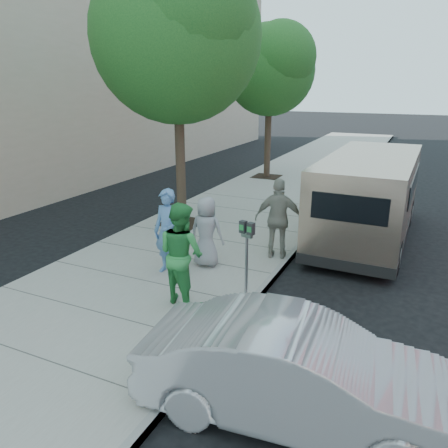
{
  "coord_description": "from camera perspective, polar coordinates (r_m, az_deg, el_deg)",
  "views": [
    {
      "loc": [
        4.2,
        -8.53,
        4.2
      ],
      "look_at": [
        0.15,
        0.14,
        1.1
      ],
      "focal_mm": 35.0,
      "sensor_mm": 36.0,
      "label": 1
    }
  ],
  "objects": [
    {
      "name": "van",
      "position": [
        12.6,
        18.39,
        3.51
      ],
      "size": [
        2.26,
        6.44,
        2.37
      ],
      "rotation": [
        0.0,
        0.0,
        -0.02
      ],
      "color": "tan",
      "rests_on": "ground"
    },
    {
      "name": "person_striped_polo",
      "position": [
        10.44,
        7.17,
        0.66
      ],
      "size": [
        1.22,
        0.7,
        1.95
      ],
      "primitive_type": "imported",
      "rotation": [
        0.0,
        0.0,
        3.35
      ],
      "color": "gray",
      "rests_on": "sidewalk"
    },
    {
      "name": "person_officer",
      "position": [
        9.6,
        -7.3,
        -1.02
      ],
      "size": [
        0.71,
        0.47,
        1.91
      ],
      "primitive_type": "imported",
      "rotation": [
        0.0,
        0.0,
        -0.02
      ],
      "color": "#5784B9",
      "rests_on": "sidewalk"
    },
    {
      "name": "sidewalk",
      "position": [
        10.81,
        -5.9,
        -4.59
      ],
      "size": [
        5.0,
        60.0,
        0.15
      ],
      "primitive_type": "cube",
      "color": "gray",
      "rests_on": "ground"
    },
    {
      "name": "curb_face",
      "position": [
        9.87,
        6.47,
        -6.88
      ],
      "size": [
        0.12,
        60.0,
        0.16
      ],
      "primitive_type": "cube",
      "color": "gray",
      "rests_on": "ground"
    },
    {
      "name": "person_green_shirt",
      "position": [
        8.27,
        -5.59,
        -3.87
      ],
      "size": [
        1.15,
        1.01,
        1.98
      ],
      "primitive_type": "imported",
      "rotation": [
        0.0,
        0.0,
        2.82
      ],
      "color": "green",
      "rests_on": "sidewalk"
    },
    {
      "name": "tree_far",
      "position": [
        19.64,
        6.16,
        19.84
      ],
      "size": [
        3.92,
        3.8,
        6.49
      ],
      "color": "black",
      "rests_on": "sidewalk"
    },
    {
      "name": "parking_meter",
      "position": [
        8.47,
        2.99,
        -2.43
      ],
      "size": [
        0.33,
        0.18,
        1.53
      ],
      "rotation": [
        0.0,
        0.0,
        -0.25
      ],
      "color": "gray",
      "rests_on": "sidewalk"
    },
    {
      "name": "ground",
      "position": [
        10.4,
        -1.11,
        -5.89
      ],
      "size": [
        120.0,
        120.0,
        0.0
      ],
      "primitive_type": "plane",
      "color": "black",
      "rests_on": "ground"
    },
    {
      "name": "person_gray_shirt",
      "position": [
        9.97,
        -2.3,
        -1.0
      ],
      "size": [
        0.82,
        0.56,
        1.63
      ],
      "primitive_type": "imported",
      "rotation": [
        0.0,
        0.0,
        3.19
      ],
      "color": "gray",
      "rests_on": "sidewalk"
    },
    {
      "name": "tree_near",
      "position": [
        12.77,
        -6.05,
        23.9
      ],
      "size": [
        4.62,
        4.6,
        7.53
      ],
      "color": "black",
      "rests_on": "sidewalk"
    },
    {
      "name": "sedan",
      "position": [
        5.93,
        9.86,
        -18.67
      ],
      "size": [
        4.3,
        1.87,
        1.38
      ],
      "primitive_type": "imported",
      "rotation": [
        0.0,
        0.0,
        1.67
      ],
      "color": "#B5B6BC",
      "rests_on": "ground"
    }
  ]
}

